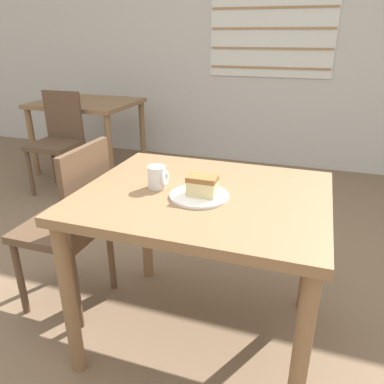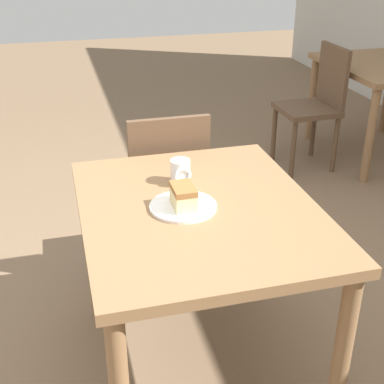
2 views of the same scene
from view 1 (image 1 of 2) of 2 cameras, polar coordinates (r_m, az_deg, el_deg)
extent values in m
plane|color=#7A6047|center=(1.82, -5.76, -25.22)|extent=(14.00, 14.00, 0.00)
cube|color=beige|center=(4.16, 12.12, 23.16)|extent=(10.00, 0.06, 2.80)
cube|color=white|center=(4.12, 12.21, 24.50)|extent=(1.24, 0.01, 1.11)
cube|color=#AD7F51|center=(4.12, 11.63, 18.06)|extent=(1.22, 0.01, 0.02)
cube|color=#AD7F51|center=(4.11, 11.85, 20.64)|extent=(1.22, 0.01, 0.02)
cube|color=#AD7F51|center=(4.10, 12.07, 23.22)|extent=(1.22, 0.01, 0.02)
cube|color=#AD7F51|center=(4.11, 12.31, 25.80)|extent=(1.22, 0.01, 0.02)
cube|color=olive|center=(1.55, 1.79, -0.67)|extent=(1.00, 0.83, 0.04)
cylinder|color=olive|center=(1.65, -18.20, -15.60)|extent=(0.06, 0.06, 0.71)
cylinder|color=olive|center=(1.41, 16.19, -23.26)|extent=(0.06, 0.06, 0.71)
cylinder|color=olive|center=(2.17, -7.02, -4.62)|extent=(0.06, 0.06, 0.71)
cylinder|color=olive|center=(1.99, 17.53, -8.30)|extent=(0.06, 0.06, 0.71)
cube|color=olive|center=(4.07, -15.80, 12.90)|extent=(0.98, 0.81, 0.04)
cylinder|color=olive|center=(4.14, -23.11, 6.96)|extent=(0.06, 0.06, 0.68)
cylinder|color=olive|center=(3.62, -12.41, 6.19)|extent=(0.06, 0.06, 0.68)
cylinder|color=olive|center=(4.67, -17.50, 9.40)|extent=(0.06, 0.06, 0.68)
cylinder|color=olive|center=(4.22, -7.55, 8.90)|extent=(0.06, 0.06, 0.68)
cube|color=brown|center=(2.02, -19.22, -5.22)|extent=(0.39, 0.39, 0.04)
cylinder|color=brown|center=(2.34, -19.34, -7.73)|extent=(0.04, 0.04, 0.42)
cylinder|color=brown|center=(2.13, -24.73, -11.84)|extent=(0.04, 0.04, 0.42)
cylinder|color=brown|center=(2.17, -12.22, -9.46)|extent=(0.04, 0.04, 0.42)
cylinder|color=brown|center=(1.94, -17.25, -14.27)|extent=(0.04, 0.04, 0.42)
cube|color=brown|center=(1.83, -15.62, 0.24)|extent=(0.03, 0.37, 0.43)
cube|color=brown|center=(3.56, -20.23, 6.74)|extent=(0.40, 0.40, 0.04)
cylinder|color=brown|center=(3.61, -23.39, 2.58)|extent=(0.04, 0.04, 0.42)
cylinder|color=brown|center=(3.41, -19.10, 2.08)|extent=(0.04, 0.04, 0.42)
cylinder|color=brown|center=(3.85, -20.31, 4.27)|extent=(0.04, 0.04, 0.42)
cylinder|color=brown|center=(3.66, -16.14, 3.88)|extent=(0.04, 0.04, 0.42)
cube|color=brown|center=(3.65, -19.05, 11.05)|extent=(0.37, 0.04, 0.43)
cylinder|color=white|center=(1.49, 1.13, -0.58)|extent=(0.24, 0.24, 0.01)
cube|color=beige|center=(1.47, 1.57, 0.60)|extent=(0.11, 0.07, 0.06)
cube|color=#936033|center=(1.45, 1.58, 2.05)|extent=(0.12, 0.08, 0.02)
cylinder|color=white|center=(1.57, -5.41, 2.28)|extent=(0.08, 0.08, 0.09)
torus|color=white|center=(1.56, -4.14, 2.13)|extent=(0.01, 0.07, 0.07)
camera|label=2|loc=(1.53, 77.02, 17.45)|focal=50.00mm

